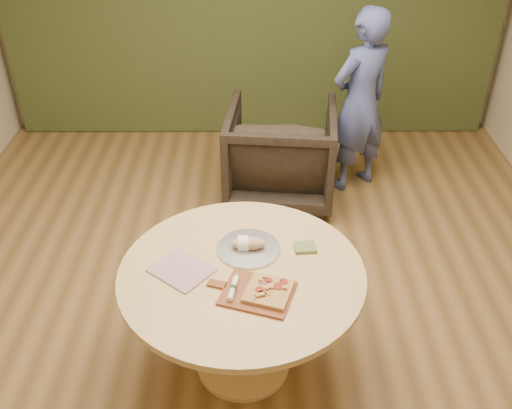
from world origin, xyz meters
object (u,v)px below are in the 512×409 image
object	(u,v)px
flatbread_pizza	(268,291)
armchair	(281,149)
pizza_paddle	(256,293)
person_standing	(360,102)
pedestal_table	(242,290)
cutlery_roll	(233,288)
serving_tray	(248,248)
bread_roll	(247,243)

from	to	relation	value
flatbread_pizza	armchair	world-z (taller)	armchair
pizza_paddle	person_standing	bearing A→B (deg)	86.94
pedestal_table	pizza_paddle	distance (m)	0.25
cutlery_roll	serving_tray	distance (m)	0.36
flatbread_pizza	bread_roll	xyz separation A→B (m)	(-0.11, 0.37, 0.02)
bread_roll	person_standing	distance (m)	2.12
cutlery_roll	serving_tray	world-z (taller)	cutlery_roll
serving_tray	pedestal_table	bearing A→B (deg)	-101.08
armchair	person_standing	size ratio (longest dim) A/B	0.57
pedestal_table	bread_roll	xyz separation A→B (m)	(0.03, 0.18, 0.18)
pedestal_table	flatbread_pizza	distance (m)	0.29
cutlery_roll	flatbread_pizza	bearing A→B (deg)	3.26
bread_roll	person_standing	size ratio (longest dim) A/B	0.12
serving_tray	bread_roll	size ratio (longest dim) A/B	1.84
pedestal_table	armchair	bearing A→B (deg)	81.29
cutlery_roll	pizza_paddle	bearing A→B (deg)	3.90
pizza_paddle	cutlery_roll	size ratio (longest dim) A/B	2.38
pedestal_table	flatbread_pizza	bearing A→B (deg)	-53.91
pedestal_table	flatbread_pizza	world-z (taller)	flatbread_pizza
pizza_paddle	serving_tray	size ratio (longest dim) A/B	1.33
armchair	person_standing	world-z (taller)	person_standing
flatbread_pizza	armchair	size ratio (longest dim) A/B	0.30
pedestal_table	armchair	xyz separation A→B (m)	(0.29, 1.90, -0.15)
pedestal_table	pizza_paddle	xyz separation A→B (m)	(0.07, -0.18, 0.15)
cutlery_roll	bread_roll	distance (m)	0.36
pizza_paddle	flatbread_pizza	bearing A→B (deg)	10.74
serving_tray	armchair	world-z (taller)	armchair
pizza_paddle	cutlery_roll	bearing A→B (deg)	-167.50
cutlery_roll	bread_roll	xyz separation A→B (m)	(0.07, 0.35, 0.01)
pizza_paddle	serving_tray	distance (m)	0.36
flatbread_pizza	pedestal_table	bearing A→B (deg)	126.09
armchair	person_standing	xyz separation A→B (m)	(0.66, 0.19, 0.34)
pedestal_table	cutlery_roll	world-z (taller)	cutlery_roll
cutlery_roll	pedestal_table	bearing A→B (deg)	86.27
flatbread_pizza	armchair	bearing A→B (deg)	85.83
person_standing	pizza_paddle	bearing A→B (deg)	36.84
cutlery_roll	person_standing	size ratio (longest dim) A/B	0.13
serving_tray	armchair	bearing A→B (deg)	81.54
serving_tray	cutlery_roll	bearing A→B (deg)	-102.12
flatbread_pizza	bread_roll	distance (m)	0.39
cutlery_roll	person_standing	xyz separation A→B (m)	(0.99, 2.26, 0.01)
flatbread_pizza	person_standing	xyz separation A→B (m)	(0.81, 2.28, 0.02)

